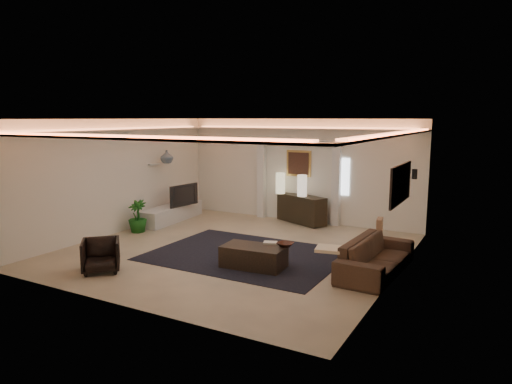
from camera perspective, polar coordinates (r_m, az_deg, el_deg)
The scene contains 33 objects.
floor at distance 10.45m, azimuth -2.57°, elevation -7.16°, with size 7.00×7.00×0.00m, color #C1AE89.
ceiling at distance 10.04m, azimuth -2.69°, elevation 8.95°, with size 7.00×7.00×0.00m, color white.
wall_back at distance 13.23m, azimuth 5.31°, elevation 2.67°, with size 7.00×7.00×0.00m, color white.
wall_front at distance 7.43m, azimuth -16.85°, elevation -2.76°, with size 7.00×7.00×0.00m, color white.
wall_left at distance 12.32m, azimuth -16.66°, elevation 1.85°, with size 7.00×7.00×0.00m, color white.
wall_right at distance 8.86m, azimuth 17.08°, elevation -0.90°, with size 7.00×7.00×0.00m, color white.
cove_soffit at distance 10.04m, azimuth -2.67°, elevation 7.35°, with size 7.00×7.00×0.04m, color silver.
daylight_slit at distance 12.75m, azimuth 10.84°, elevation 1.85°, with size 0.25×0.03×1.00m, color white.
area_rug at distance 10.09m, azimuth -1.21°, elevation -7.72°, with size 4.00×3.00×0.01m, color black.
pilaster_left at distance 13.68m, azimuth 0.70°, elevation 1.45°, with size 0.22×0.20×2.20m, color silver.
pilaster_right at distance 12.77m, azimuth 9.84°, elevation 0.76°, with size 0.22×0.20×2.20m, color silver.
alcove_header at distance 13.07m, azimuth 5.19°, elevation 6.11°, with size 2.52×0.20×0.12m, color silver.
painting_frame at distance 13.18m, azimuth 5.27°, elevation 3.52°, with size 0.74×0.04×0.74m, color tan.
painting_canvas at distance 13.16m, azimuth 5.23°, elevation 3.51°, with size 0.62×0.02×0.62m, color #4C2D1E.
art_panel_frame at distance 9.12m, azimuth 17.36°, elevation 0.95°, with size 0.04×1.64×0.74m, color black.
art_panel_gold at distance 9.12m, azimuth 17.21°, elevation 0.97°, with size 0.02×1.50×0.62m, color tan.
wall_sconce at distance 10.99m, azimuth 18.90°, elevation 2.10°, with size 0.12×0.12×0.22m, color black.
wall_niche at distance 13.27m, azimuth -12.21°, elevation 3.39°, with size 0.10×0.55×0.04m, color silver.
console at distance 13.05m, azimuth 5.59°, elevation -2.09°, with size 1.54×0.48×0.77m, color black.
lamp_left at distance 13.22m, azimuth 3.02°, elevation 1.12°, with size 0.26×0.26×0.59m, color beige.
lamp_right at distance 12.81m, azimuth 5.68°, elevation 0.83°, with size 0.26×0.26×0.59m, color beige.
media_ledge at distance 13.51m, azimuth -10.32°, elevation -2.57°, with size 0.60×2.38×0.45m, color silver.
tv at distance 13.37m, azimuth -9.16°, elevation -0.34°, with size 0.14×1.06×0.61m, color black.
figurine at distance 13.62m, azimuth -9.72°, elevation -0.68°, with size 0.12×0.12×0.33m, color #402216.
ginger_jar at distance 13.17m, azimuth -10.90°, elevation 4.28°, with size 0.35×0.35×0.37m, color #445A73.
plant at distance 12.34m, azimuth -14.35°, elevation -2.91°, with size 0.47×0.47×0.83m, color #175215.
sofa at distance 9.15m, azimuth 14.54°, elevation -7.69°, with size 0.88×2.25×0.66m, color black.
throw_blanket at distance 8.67m, azimuth 9.21°, elevation -6.94°, with size 0.54×0.44×0.06m, color silver.
throw_pillow at distance 10.59m, azimuth 14.94°, elevation -4.18°, with size 0.12×0.39×0.39m, color #A57854.
coffee_table at distance 9.24m, azimuth -0.28°, elevation -8.03°, with size 1.22×0.67×0.46m, color black.
bowl at distance 9.16m, azimuth 3.62°, elevation -6.59°, with size 0.32×0.32×0.08m, color #341A12.
magazine at distance 9.37m, azimuth 1.76°, elevation -6.38°, with size 0.27×0.19×0.03m, color beige.
armchair at distance 9.45m, azimuth -18.52°, elevation -7.40°, with size 0.68×0.70×0.64m, color black.
Camera 1 is at (5.24, -8.56, 2.93)m, focal length 32.56 mm.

